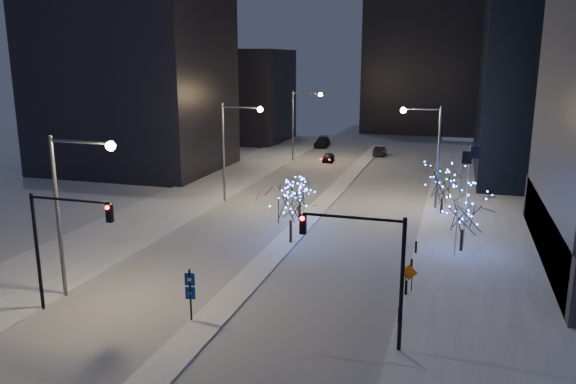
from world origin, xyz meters
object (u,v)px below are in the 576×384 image
at_px(street_lamp_w_near, 71,195).
at_px(construction_sign, 409,275).
at_px(street_lamp_w_mid, 233,139).
at_px(street_lamp_east, 429,143).
at_px(traffic_signal_west, 58,234).
at_px(car_near, 328,158).
at_px(traffic_signal_east, 371,259).
at_px(car_mid, 380,151).
at_px(street_lamp_w_far, 300,116).
at_px(holiday_tree_plaza_far, 443,182).
at_px(holiday_tree_median_far, 300,193).
at_px(holiday_tree_median_near, 291,203).
at_px(holiday_tree_plaza_near, 464,209).
at_px(wayfinding_sign, 190,290).
at_px(car_far, 322,142).

relative_size(street_lamp_w_near, construction_sign, 5.74).
height_order(street_lamp_w_mid, street_lamp_east, same).
bearing_deg(traffic_signal_west, car_near, 86.07).
relative_size(traffic_signal_east, car_mid, 1.66).
xyz_separation_m(street_lamp_east, car_near, (-14.91, 22.54, -5.82)).
xyz_separation_m(street_lamp_w_far, holiday_tree_plaza_far, (20.58, -23.87, -3.33)).
height_order(holiday_tree_median_far, holiday_tree_plaza_far, holiday_tree_plaza_far).
bearing_deg(car_near, holiday_tree_median_near, -87.99).
distance_m(street_lamp_w_mid, holiday_tree_median_near, 15.09).
distance_m(street_lamp_east, traffic_signal_east, 29.08).
bearing_deg(traffic_signal_east, car_mid, 97.17).
relative_size(street_lamp_w_near, street_lamp_w_far, 1.00).
bearing_deg(car_near, traffic_signal_east, -81.25).
bearing_deg(street_lamp_w_near, traffic_signal_west, -76.04).
bearing_deg(traffic_signal_east, holiday_tree_plaza_near, 74.74).
relative_size(street_lamp_east, traffic_signal_west, 1.43).
relative_size(traffic_signal_west, holiday_tree_plaza_far, 1.43).
xyz_separation_m(car_near, holiday_tree_plaza_far, (16.46, -24.41, 2.54)).
bearing_deg(wayfinding_sign, street_lamp_east, 58.63).
xyz_separation_m(street_lamp_w_near, traffic_signal_east, (17.88, -1.00, -1.74)).
bearing_deg(street_lamp_w_far, car_far, 90.25).
bearing_deg(holiday_tree_plaza_far, car_far, 118.43).
bearing_deg(traffic_signal_west, street_lamp_w_near, 103.96).
bearing_deg(street_lamp_w_near, car_mid, 79.82).
distance_m(street_lamp_w_mid, holiday_tree_plaza_near, 24.51).
height_order(street_lamp_w_far, car_near, street_lamp_w_far).
distance_m(car_far, holiday_tree_median_far, 45.28).
bearing_deg(street_lamp_w_far, street_lamp_east, -49.15).
relative_size(street_lamp_w_mid, construction_sign, 5.74).
distance_m(traffic_signal_east, wayfinding_sign, 10.26).
distance_m(holiday_tree_plaza_far, wayfinding_sign, 29.92).
relative_size(traffic_signal_west, car_far, 1.27).
distance_m(traffic_signal_west, car_mid, 61.07).
height_order(street_lamp_w_mid, car_mid, street_lamp_w_mid).
bearing_deg(holiday_tree_median_far, street_lamp_w_near, -113.08).
bearing_deg(street_lamp_w_near, traffic_signal_east, -3.21).
bearing_deg(holiday_tree_plaza_near, car_near, 117.54).
distance_m(holiday_tree_median_near, wayfinding_sign, 14.80).
bearing_deg(wayfinding_sign, holiday_tree_plaza_near, 38.37).
xyz_separation_m(holiday_tree_median_far, holiday_tree_plaza_far, (12.14, 6.32, 0.43)).
height_order(traffic_signal_east, holiday_tree_median_near, traffic_signal_east).
height_order(holiday_tree_median_near, holiday_tree_median_far, holiday_tree_median_near).
xyz_separation_m(traffic_signal_east, holiday_tree_plaza_near, (4.50, 16.51, -1.36)).
xyz_separation_m(street_lamp_east, holiday_tree_median_near, (-9.58, -14.34, -3.11)).
relative_size(street_lamp_w_mid, street_lamp_w_far, 1.00).
xyz_separation_m(street_lamp_w_mid, car_far, (-0.06, 39.24, -5.70)).
xyz_separation_m(traffic_signal_west, holiday_tree_median_near, (8.94, 15.67, -1.42)).
relative_size(street_lamp_w_near, traffic_signal_east, 1.43).
height_order(street_lamp_w_far, holiday_tree_median_near, street_lamp_w_far).
distance_m(street_lamp_east, holiday_tree_median_far, 13.89).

